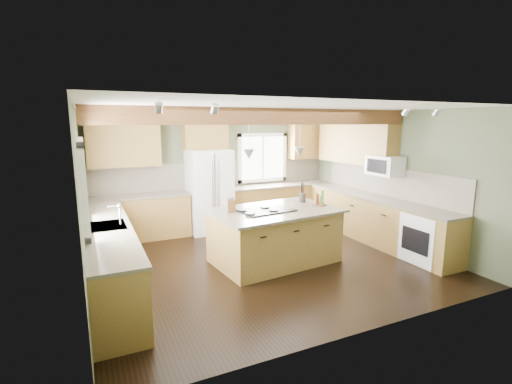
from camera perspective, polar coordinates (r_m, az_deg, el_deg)
name	(u,v)px	position (r m, az deg, el deg)	size (l,w,h in m)	color
floor	(265,260)	(6.59, 1.32, -10.49)	(5.60, 5.60, 0.00)	black
ceiling	(265,108)	(6.15, 1.42, 12.74)	(5.60, 5.60, 0.00)	silver
wall_back	(216,170)	(8.53, -6.11, 3.33)	(5.60, 5.60, 0.00)	#4C523A
wall_left	(82,202)	(5.61, -25.21, -1.41)	(5.00, 5.00, 0.00)	#4C523A
wall_right	(390,177)	(7.88, 19.97, 2.15)	(5.00, 5.00, 0.00)	#4C523A
ceiling_beam	(268,116)	(6.07, 1.80, 11.54)	(5.55, 0.26, 0.26)	#502B17
soffit_trim	(217,115)	(8.37, -6.05, 11.70)	(5.55, 0.20, 0.10)	#502B17
backsplash_back	(217,174)	(8.52, -6.06, 2.72)	(5.58, 0.03, 0.58)	brown
backsplash_right	(388,181)	(7.91, 19.60, 1.55)	(0.03, 3.70, 0.58)	brown
base_cab_back_left	(139,218)	(8.00, -17.51, -3.86)	(2.02, 0.60, 0.88)	brown
counter_back_left	(138,196)	(7.90, -17.70, -0.63)	(2.06, 0.64, 0.04)	brown
base_cab_back_right	(280,204)	(9.00, 3.65, -1.81)	(2.62, 0.60, 0.88)	brown
counter_back_right	(280,185)	(8.91, 3.68, 1.08)	(2.66, 0.64, 0.04)	brown
base_cab_left	(110,257)	(5.89, -21.60, -9.30)	(0.60, 3.70, 0.88)	brown
counter_left	(107,227)	(5.75, -21.91, -4.98)	(0.64, 3.74, 0.04)	brown
base_cab_right	(374,220)	(7.87, 17.76, -4.11)	(0.60, 3.70, 0.88)	brown
counter_right	(376,198)	(7.77, 17.95, -0.83)	(0.64, 3.74, 0.04)	brown
upper_cab_back_left	(124,144)	(7.88, -19.70, 6.93)	(1.40, 0.35, 0.90)	brown
upper_cab_over_fridge	(205,133)	(8.20, -7.83, 8.96)	(0.96, 0.35, 0.70)	brown
upper_cab_right	(355,143)	(8.36, 15.02, 7.36)	(0.35, 2.20, 0.90)	brown
upper_cab_back_corner	(307,140)	(9.32, 7.81, 7.92)	(0.90, 0.35, 0.90)	brown
window_left	(82,183)	(5.62, -25.21, 1.20)	(0.04, 1.60, 1.05)	white
window_back	(262,158)	(8.92, 0.94, 5.32)	(1.10, 0.04, 1.00)	white
sink	(107,226)	(5.75, -21.91, -4.93)	(0.50, 0.65, 0.03)	#262628
faucet	(120,215)	(5.73, -20.21, -3.39)	(0.02, 0.02, 0.28)	#B2B2B7
dishwasher	(118,294)	(4.68, -20.41, -14.55)	(0.60, 0.60, 0.84)	white
oven	(428,238)	(7.01, 24.92, -6.48)	(0.60, 0.72, 0.84)	white
microwave	(385,166)	(7.66, 19.18, 3.87)	(0.40, 0.70, 0.38)	white
pendant_left	(249,154)	(5.89, -1.11, 5.83)	(0.18, 0.18, 0.16)	#B2B2B7
pendant_right	(300,152)	(6.45, 6.71, 6.17)	(0.18, 0.18, 0.16)	#B2B2B7
refrigerator	(209,191)	(8.14, -7.18, 0.11)	(0.90, 0.74, 1.80)	white
island	(274,237)	(6.43, 2.85, -6.88)	(2.01, 1.23, 0.88)	brown
island_top	(275,211)	(6.31, 2.89, -2.89)	(2.15, 1.37, 0.04)	brown
cooktop	(266,210)	(6.21, 1.61, -2.81)	(0.87, 0.58, 0.02)	black
knife_block	(231,206)	(6.11, -3.80, -2.15)	(0.12, 0.09, 0.21)	brown
utensil_crock	(302,198)	(6.93, 7.15, -0.86)	(0.12, 0.12, 0.17)	#3F3633
bottle_tray	(319,198)	(6.72, 9.74, -0.94)	(0.27, 0.27, 0.24)	brown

